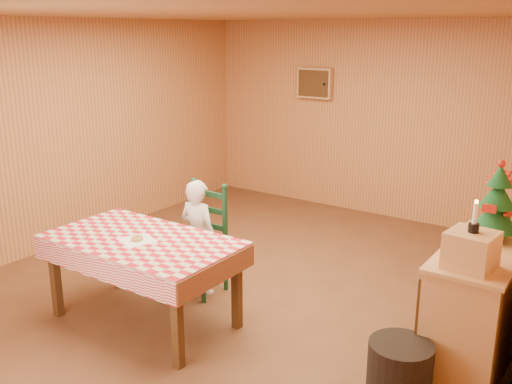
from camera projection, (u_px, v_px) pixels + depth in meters
ground at (244, 289)px, 5.63m from camera, size 6.00×6.00×0.00m
cabin_walls at (275, 98)px, 5.55m from camera, size 5.10×6.05×2.65m
dining_table at (142, 248)px, 4.82m from camera, size 1.66×0.96×0.77m
ladder_chair at (203, 241)px, 5.49m from camera, size 0.44×0.40×1.08m
seated_child at (199, 237)px, 5.43m from camera, size 0.41×0.27×1.12m
napkin at (137, 240)px, 4.76m from camera, size 0.33×0.33×0.00m
donut at (137, 238)px, 4.75m from camera, size 0.12×0.12×0.03m
shelf_unit at (476, 307)px, 4.26m from camera, size 0.54×1.24×0.93m
crate at (471, 250)px, 3.78m from camera, size 0.33×0.33×0.25m
christmas_tree at (497, 204)px, 4.25m from camera, size 0.34×0.34×0.62m
flower_arrangement at (498, 200)px, 4.53m from camera, size 0.28×0.28×0.46m
candle_set at (474, 223)px, 3.73m from camera, size 0.07×0.07×0.22m
storage_bin at (399, 372)px, 3.87m from camera, size 0.48×0.48×0.44m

